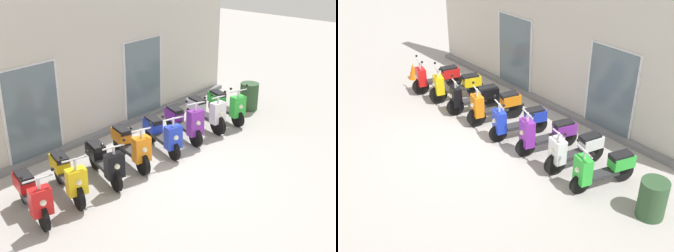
% 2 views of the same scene
% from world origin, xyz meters
% --- Properties ---
extents(ground_plane, '(40.00, 40.00, 0.00)m').
position_xyz_m(ground_plane, '(0.00, 0.00, 0.00)').
color(ground_plane, '#A8A39E').
extents(storefront_facade, '(10.85, 0.50, 4.11)m').
position_xyz_m(storefront_facade, '(0.00, 3.25, 1.99)').
color(storefront_facade, beige).
rests_on(storefront_facade, ground_plane).
extents(scooter_red, '(0.73, 1.56, 1.17)m').
position_xyz_m(scooter_red, '(-3.17, 1.14, 0.47)').
color(scooter_red, black).
rests_on(scooter_red, ground_plane).
extents(scooter_yellow, '(0.79, 1.62, 1.19)m').
position_xyz_m(scooter_yellow, '(-2.28, 1.25, 0.46)').
color(scooter_yellow, black).
rests_on(scooter_yellow, ground_plane).
extents(scooter_black, '(0.76, 1.55, 1.12)m').
position_xyz_m(scooter_black, '(-1.36, 1.18, 0.46)').
color(scooter_black, black).
rests_on(scooter_black, ground_plane).
extents(scooter_orange, '(0.73, 1.58, 1.19)m').
position_xyz_m(scooter_orange, '(-0.51, 1.25, 0.48)').
color(scooter_orange, black).
rests_on(scooter_orange, ground_plane).
extents(scooter_blue, '(0.82, 1.55, 1.17)m').
position_xyz_m(scooter_blue, '(0.49, 1.19, 0.47)').
color(scooter_blue, black).
rests_on(scooter_blue, ground_plane).
extents(scooter_purple, '(0.81, 1.58, 1.27)m').
position_xyz_m(scooter_purple, '(1.40, 1.24, 0.48)').
color(scooter_purple, black).
rests_on(scooter_purple, ground_plane).
extents(scooter_white, '(0.67, 1.56, 1.18)m').
position_xyz_m(scooter_white, '(2.31, 1.24, 0.49)').
color(scooter_white, black).
rests_on(scooter_white, ground_plane).
extents(scooter_green, '(0.81, 1.52, 1.17)m').
position_xyz_m(scooter_green, '(3.16, 1.15, 0.48)').
color(scooter_green, black).
rests_on(scooter_green, ground_plane).
extents(trash_bin, '(0.55, 0.55, 0.82)m').
position_xyz_m(trash_bin, '(4.35, 1.17, 0.41)').
color(trash_bin, '#2D4C2D').
rests_on(trash_bin, ground_plane).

